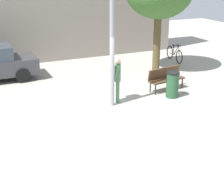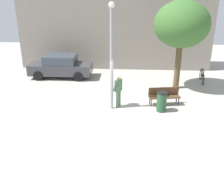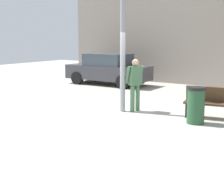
{
  "view_description": "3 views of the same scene",
  "coord_description": "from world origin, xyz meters",
  "px_view_note": "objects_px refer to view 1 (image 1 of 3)",
  "views": [
    {
      "loc": [
        -4.44,
        -9.8,
        4.69
      ],
      "look_at": [
        0.06,
        0.21,
        0.78
      ],
      "focal_mm": 54.51,
      "sensor_mm": 36.0,
      "label": 1
    },
    {
      "loc": [
        0.99,
        -10.81,
        5.45
      ],
      "look_at": [
        0.28,
        0.58,
        1.04
      ],
      "focal_mm": 40.07,
      "sensor_mm": 36.0,
      "label": 2
    },
    {
      "loc": [
        5.64,
        -8.15,
        2.34
      ],
      "look_at": [
        0.09,
        0.29,
        0.74
      ],
      "focal_mm": 52.78,
      "sensor_mm": 36.0,
      "label": 3
    }
  ],
  "objects_px": {
    "trash_bin": "(172,84)",
    "person_by_lamppost": "(118,77)",
    "lamppost": "(112,28)",
    "bicycle_black": "(174,54)",
    "park_bench": "(166,77)"
  },
  "relations": [
    {
      "from": "person_by_lamppost",
      "to": "bicycle_black",
      "type": "bearing_deg",
      "value": 37.94
    },
    {
      "from": "lamppost",
      "to": "park_bench",
      "type": "distance_m",
      "value": 3.56
    },
    {
      "from": "lamppost",
      "to": "trash_bin",
      "type": "xyz_separation_m",
      "value": [
        2.46,
        -0.18,
        -2.28
      ]
    },
    {
      "from": "park_bench",
      "to": "bicycle_black",
      "type": "distance_m",
      "value": 4.74
    },
    {
      "from": "bicycle_black",
      "to": "person_by_lamppost",
      "type": "bearing_deg",
      "value": -142.06
    },
    {
      "from": "lamppost",
      "to": "bicycle_black",
      "type": "distance_m",
      "value": 7.51
    },
    {
      "from": "trash_bin",
      "to": "person_by_lamppost",
      "type": "bearing_deg",
      "value": 169.22
    },
    {
      "from": "trash_bin",
      "to": "bicycle_black",
      "type": "bearing_deg",
      "value": 55.1
    },
    {
      "from": "park_bench",
      "to": "bicycle_black",
      "type": "bearing_deg",
      "value": 51.55
    },
    {
      "from": "bicycle_black",
      "to": "trash_bin",
      "type": "bearing_deg",
      "value": -124.9
    },
    {
      "from": "person_by_lamppost",
      "to": "park_bench",
      "type": "relative_size",
      "value": 1.01
    },
    {
      "from": "park_bench",
      "to": "trash_bin",
      "type": "bearing_deg",
      "value": -104.92
    },
    {
      "from": "trash_bin",
      "to": "park_bench",
      "type": "bearing_deg",
      "value": 75.08
    },
    {
      "from": "lamppost",
      "to": "bicycle_black",
      "type": "bearing_deg",
      "value": 37.79
    },
    {
      "from": "bicycle_black",
      "to": "lamppost",
      "type": "bearing_deg",
      "value": -142.21
    }
  ]
}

